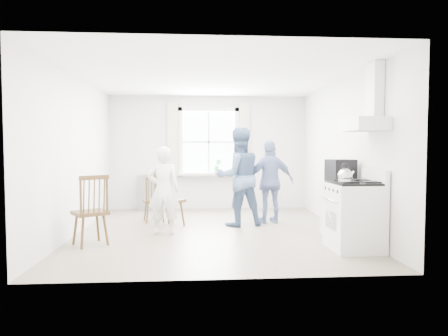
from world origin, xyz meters
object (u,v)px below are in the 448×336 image
(person_left, at_px, (163,190))
(low_cabinet, at_px, (341,209))
(windsor_chair_c, at_px, (93,203))
(gas_stove, at_px, (354,215))
(stereo_stack, at_px, (341,170))
(person_right, at_px, (270,182))
(windsor_chair_b, at_px, (165,193))
(person_mid, at_px, (239,177))
(windsor_chair_a, at_px, (154,194))

(person_left, bearing_deg, low_cabinet, 172.76)
(low_cabinet, height_order, windsor_chair_c, windsor_chair_c)
(low_cabinet, bearing_deg, gas_stove, -95.68)
(low_cabinet, xyz_separation_m, stereo_stack, (-0.02, -0.01, 0.62))
(person_left, height_order, person_right, person_right)
(gas_stove, height_order, person_right, person_right)
(windsor_chair_b, xyz_separation_m, person_left, (0.01, -0.55, 0.10))
(low_cabinet, bearing_deg, person_left, 170.80)
(low_cabinet, bearing_deg, windsor_chair_b, 160.37)
(person_right, bearing_deg, windsor_chair_c, 18.37)
(low_cabinet, bearing_deg, stereo_stack, -146.80)
(windsor_chair_b, bearing_deg, person_right, 8.57)
(person_mid, bearing_deg, gas_stove, 115.04)
(low_cabinet, xyz_separation_m, person_left, (-2.80, 0.45, 0.27))
(stereo_stack, bearing_deg, gas_stove, -94.37)
(stereo_stack, distance_m, windsor_chair_a, 3.44)
(windsor_chair_a, relative_size, windsor_chair_b, 0.85)
(low_cabinet, bearing_deg, windsor_chair_a, 153.79)
(windsor_chair_c, xyz_separation_m, person_mid, (2.25, 1.38, 0.26))
(person_right, bearing_deg, stereo_stack, 112.86)
(low_cabinet, height_order, person_mid, person_mid)
(stereo_stack, xyz_separation_m, person_right, (-0.86, 1.31, -0.29))
(stereo_stack, relative_size, person_right, 0.28)
(gas_stove, distance_m, person_mid, 2.34)
(person_left, xyz_separation_m, person_right, (1.92, 0.84, 0.06))
(gas_stove, distance_m, person_left, 2.98)
(windsor_chair_b, xyz_separation_m, person_right, (1.94, 0.29, 0.16))
(windsor_chair_a, bearing_deg, low_cabinet, -26.21)
(gas_stove, bearing_deg, person_right, 112.02)
(low_cabinet, relative_size, stereo_stack, 2.04)
(windsor_chair_c, bearing_deg, person_mid, 31.62)
(windsor_chair_a, bearing_deg, person_right, -5.48)
(low_cabinet, distance_m, windsor_chair_c, 3.77)
(low_cabinet, distance_m, person_mid, 1.91)
(windsor_chair_b, bearing_deg, person_left, -88.55)
(gas_stove, xyz_separation_m, windsor_chair_a, (-2.99, 2.21, 0.05))
(windsor_chair_a, distance_m, windsor_chair_c, 1.92)
(person_left, bearing_deg, windsor_chair_b, -86.58)
(windsor_chair_b, xyz_separation_m, windsor_chair_c, (-0.93, -1.29, 0.01))
(windsor_chair_a, height_order, windsor_chair_c, windsor_chair_c)
(gas_stove, bearing_deg, windsor_chair_b, 148.17)
(gas_stove, bearing_deg, windsor_chair_c, 173.57)
(stereo_stack, height_order, windsor_chair_c, stereo_stack)
(gas_stove, relative_size, windsor_chair_c, 1.08)
(windsor_chair_c, bearing_deg, stereo_stack, 4.20)
(windsor_chair_c, bearing_deg, windsor_chair_b, 54.08)
(gas_stove, height_order, person_left, person_left)
(person_mid, bearing_deg, windsor_chair_b, -9.34)
(low_cabinet, bearing_deg, person_right, 124.07)
(stereo_stack, height_order, windsor_chair_a, stereo_stack)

